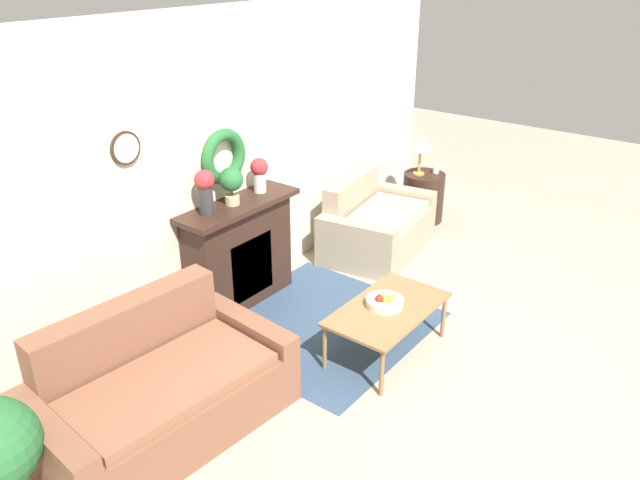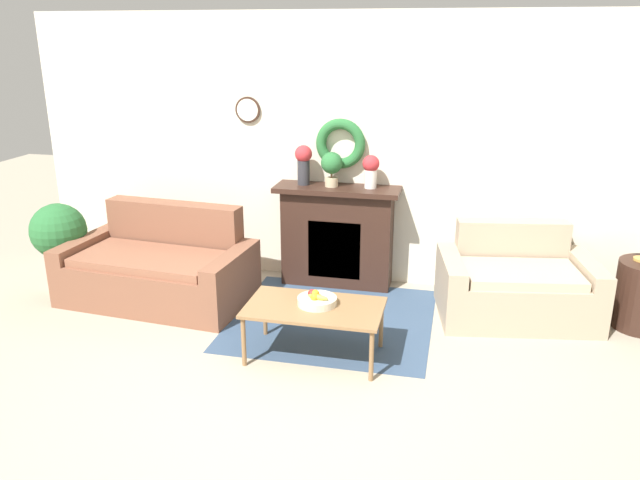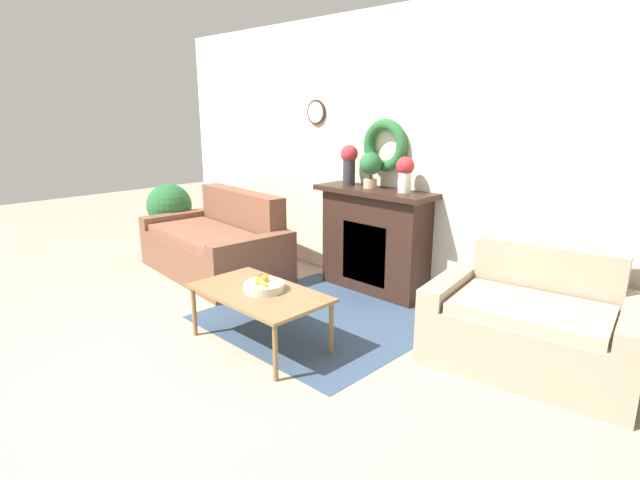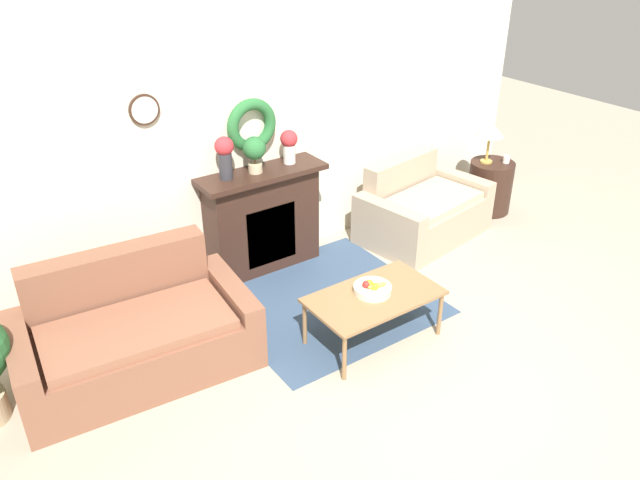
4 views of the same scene
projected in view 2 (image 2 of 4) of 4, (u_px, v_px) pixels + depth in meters
ground_plane at (282, 411)px, 4.32m from camera, size 16.00×16.00×0.00m
floor_rug at (332, 319)px, 5.70m from camera, size 1.80×1.72×0.01m
wall_back at (351, 151)px, 6.27m from camera, size 6.80×0.17×2.70m
fireplace at (337, 235)px, 6.36m from camera, size 1.25×0.41×1.04m
couch_left at (160, 269)px, 6.06m from camera, size 1.84×1.11×0.89m
loveseat_right at (516, 286)px, 5.69m from camera, size 1.50×1.09×0.82m
coffee_table at (314, 311)px, 4.93m from camera, size 1.08×0.62×0.44m
fruit_bowl at (317, 300)px, 4.94m from camera, size 0.31×0.31×0.12m
vase_on_mantel_left at (304, 162)px, 6.20m from camera, size 0.17×0.17×0.40m
vase_on_mantel_right at (371, 169)px, 6.07m from camera, size 0.17×0.17×0.33m
potted_plant_on_mantel at (332, 165)px, 6.13m from camera, size 0.21×0.21×0.34m
potted_plant_floor_by_couch at (59, 236)px, 6.27m from camera, size 0.55×0.55×0.88m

